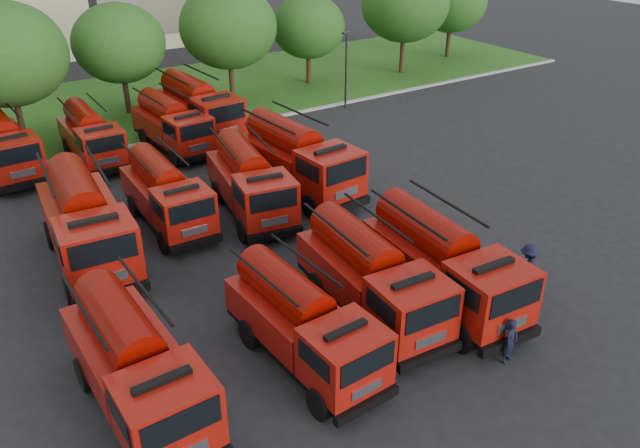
# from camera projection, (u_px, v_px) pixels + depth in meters

# --- Properties ---
(ground) EXTENTS (140.00, 140.00, 0.00)m
(ground) POSITION_uv_depth(u_px,v_px,m) (349.00, 270.00, 24.78)
(ground) COLOR black
(ground) RESTS_ON ground
(lawn) EXTENTS (70.00, 16.00, 0.12)m
(lawn) POSITION_uv_depth(u_px,v_px,m) (134.00, 103.00, 43.89)
(lawn) COLOR #1A4C14
(lawn) RESTS_ON ground
(curb) EXTENTS (70.00, 0.30, 0.14)m
(curb) POSITION_uv_depth(u_px,v_px,m) (178.00, 137.00, 37.92)
(curb) COLOR gray
(curb) RESTS_ON ground
(tree_2) EXTENTS (6.72, 6.72, 8.22)m
(tree_2) POSITION_uv_depth(u_px,v_px,m) (5.00, 54.00, 34.20)
(tree_2) COLOR #382314
(tree_2) RESTS_ON ground
(tree_3) EXTENTS (5.88, 5.88, 7.19)m
(tree_3) POSITION_uv_depth(u_px,v_px,m) (119.00, 43.00, 39.75)
(tree_3) COLOR #382314
(tree_3) RESTS_ON ground
(tree_4) EXTENTS (6.55, 6.55, 8.01)m
(tree_4) POSITION_uv_depth(u_px,v_px,m) (228.00, 27.00, 41.78)
(tree_4) COLOR #382314
(tree_4) RESTS_ON ground
(tree_5) EXTENTS (5.46, 5.46, 6.68)m
(tree_5) POSITION_uv_depth(u_px,v_px,m) (308.00, 27.00, 46.31)
(tree_5) COLOR #382314
(tree_5) RESTS_ON ground
(tree_6) EXTENTS (6.89, 6.89, 8.42)m
(tree_6) POSITION_uv_depth(u_px,v_px,m) (405.00, 4.00, 48.54)
(tree_6) COLOR #382314
(tree_6) RESTS_ON ground
(tree_7) EXTENTS (6.05, 6.05, 7.39)m
(tree_7) POSITION_uv_depth(u_px,v_px,m) (452.00, 2.00, 53.71)
(tree_7) COLOR #382314
(tree_7) RESTS_ON ground
(lamp_post_1) EXTENTS (0.60, 0.25, 5.11)m
(lamp_post_1) POSITION_uv_depth(u_px,v_px,m) (346.00, 66.00, 41.88)
(lamp_post_1) COLOR black
(lamp_post_1) RESTS_ON ground
(fire_truck_0) EXTENTS (2.66, 6.91, 3.12)m
(fire_truck_0) POSITION_uv_depth(u_px,v_px,m) (136.00, 365.00, 17.48)
(fire_truck_0) COLOR black
(fire_truck_0) RESTS_ON ground
(fire_truck_1) EXTENTS (2.60, 6.50, 2.91)m
(fire_truck_1) POSITION_uv_depth(u_px,v_px,m) (303.00, 323.00, 19.35)
(fire_truck_1) COLOR black
(fire_truck_1) RESTS_ON ground
(fire_truck_2) EXTENTS (2.91, 7.03, 3.13)m
(fire_truck_2) POSITION_uv_depth(u_px,v_px,m) (371.00, 276.00, 21.46)
(fire_truck_2) COLOR black
(fire_truck_2) RESTS_ON ground
(fire_truck_3) EXTENTS (3.03, 7.31, 3.26)m
(fire_truck_3) POSITION_uv_depth(u_px,v_px,m) (442.00, 262.00, 22.14)
(fire_truck_3) COLOR black
(fire_truck_3) RESTS_ON ground
(fire_truck_4) EXTENTS (3.31, 7.92, 3.52)m
(fire_truck_4) POSITION_uv_depth(u_px,v_px,m) (86.00, 222.00, 24.54)
(fire_truck_4) COLOR black
(fire_truck_4) RESTS_ON ground
(fire_truck_5) EXTENTS (2.50, 6.57, 2.97)m
(fire_truck_5) POSITION_uv_depth(u_px,v_px,m) (166.00, 194.00, 27.46)
(fire_truck_5) COLOR black
(fire_truck_5) RESTS_ON ground
(fire_truck_6) EXTENTS (3.55, 7.23, 3.15)m
(fire_truck_6) POSITION_uv_depth(u_px,v_px,m) (250.00, 182.00, 28.41)
(fire_truck_6) COLOR black
(fire_truck_6) RESTS_ON ground
(fire_truck_7) EXTENTS (3.23, 7.80, 3.47)m
(fire_truck_7) POSITION_uv_depth(u_px,v_px,m) (298.00, 159.00, 30.42)
(fire_truck_7) COLOR black
(fire_truck_7) RESTS_ON ground
(fire_truck_8) EXTENTS (2.83, 7.00, 3.13)m
(fire_truck_8) POSITION_uv_depth(u_px,v_px,m) (5.00, 146.00, 32.44)
(fire_truck_8) COLOR black
(fire_truck_8) RESTS_ON ground
(fire_truck_9) EXTENTS (2.41, 6.43, 2.92)m
(fire_truck_9) POSITION_uv_depth(u_px,v_px,m) (91.00, 136.00, 34.02)
(fire_truck_9) COLOR black
(fire_truck_9) RESTS_ON ground
(fire_truck_10) EXTENTS (2.79, 6.76, 3.01)m
(fire_truck_10) POSITION_uv_depth(u_px,v_px,m) (172.00, 124.00, 35.53)
(fire_truck_10) COLOR black
(fire_truck_10) RESTS_ON ground
(fire_truck_11) EXTENTS (3.11, 7.67, 3.43)m
(fire_truck_11) POSITION_uv_depth(u_px,v_px,m) (198.00, 107.00, 37.62)
(fire_truck_11) COLOR black
(fire_truck_11) RESTS_ON ground
(firefighter_0) EXTENTS (0.68, 0.58, 1.60)m
(firefighter_0) POSITION_uv_depth(u_px,v_px,m) (507.00, 361.00, 19.98)
(firefighter_0) COLOR black
(firefighter_0) RESTS_ON ground
(firefighter_1) EXTENTS (1.05, 0.84, 1.89)m
(firefighter_1) POSITION_uv_depth(u_px,v_px,m) (366.00, 380.00, 19.19)
(firefighter_1) COLOR #9B1F0B
(firefighter_1) RESTS_ON ground
(firefighter_2) EXTENTS (0.94, 1.24, 1.88)m
(firefighter_2) POSITION_uv_depth(u_px,v_px,m) (408.00, 289.00, 23.56)
(firefighter_2) COLOR #9B1F0B
(firefighter_2) RESTS_ON ground
(firefighter_3) EXTENTS (1.39, 1.25, 1.93)m
(firefighter_3) POSITION_uv_depth(u_px,v_px,m) (523.00, 290.00, 23.54)
(firefighter_3) COLOR black
(firefighter_3) RESTS_ON ground
(firefighter_4) EXTENTS (1.00, 0.88, 1.72)m
(firefighter_4) POSITION_uv_depth(u_px,v_px,m) (83.00, 278.00, 24.25)
(firefighter_4) COLOR #9B1F0B
(firefighter_4) RESTS_ON ground
(firefighter_5) EXTENTS (1.70, 1.10, 1.69)m
(firefighter_5) POSITION_uv_depth(u_px,v_px,m) (294.00, 184.00, 32.00)
(firefighter_5) COLOR black
(firefighter_5) RESTS_ON ground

